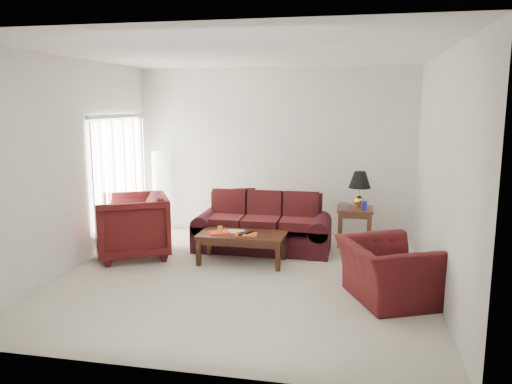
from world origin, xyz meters
The scene contains 19 objects.
floor centered at (0.00, 0.00, 0.00)m, with size 5.00×5.00×0.00m, color beige.
blinds centered at (-2.42, 1.30, 1.08)m, with size 0.10×2.00×2.16m, color silver.
sofa centered at (0.00, 1.36, 0.45)m, with size 2.19×0.94×0.89m, color black, non-canonical shape.
throw_pillow centered at (-0.46, 2.10, 0.69)m, with size 0.39×0.11×0.39m, color black.
end_table centered at (1.47, 1.95, 0.32)m, with size 0.58×0.58×0.64m, color #572E1E, non-canonical shape.
table_lamp centered at (1.53, 1.99, 0.94)m, with size 0.37×0.37×0.61m, color #EAA349, non-canonical shape.
clock centered at (1.30, 1.82, 0.70)m, with size 0.14×0.05×0.14m, color silver.
blue_canister centered at (1.62, 1.81, 0.71)m, with size 0.09×0.09×0.15m, color #171B99.
picture_frame centered at (1.33, 2.12, 0.72)m, with size 0.13×0.02×0.16m, color silver.
floor_lamp centered at (-2.13, 2.20, 0.76)m, with size 0.25×0.25×1.53m, color white, non-canonical shape.
armchair_left centered at (-1.91, 0.60, 0.49)m, with size 1.05×1.08×0.98m, color #3C0D0E.
armchair_right centered at (1.88, -0.41, 0.36)m, with size 1.11×0.97×0.72m, color #3D0E10.
coffee_table centered at (-0.17, 0.64, 0.23)m, with size 1.29×0.65×0.45m, color black, non-canonical shape.
magazine_red centered at (-0.51, 0.60, 0.46)m, with size 0.31×0.23×0.02m, color red.
magazine_white centered at (-0.30, 0.70, 0.46)m, with size 0.26×0.19×0.01m, color white.
magazine_orange centered at (-0.09, 0.56, 0.46)m, with size 0.31×0.24×0.02m, color #C65B17.
remote_a centered at (-0.15, 0.52, 0.48)m, with size 0.05×0.19×0.02m, color black.
remote_b centered at (-0.06, 0.62, 0.48)m, with size 0.05×0.16×0.02m, color black.
yellow_glass centered at (-0.48, 0.53, 0.51)m, with size 0.07×0.07×0.12m, color gold.
Camera 1 is at (1.47, -6.39, 2.36)m, focal length 35.00 mm.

